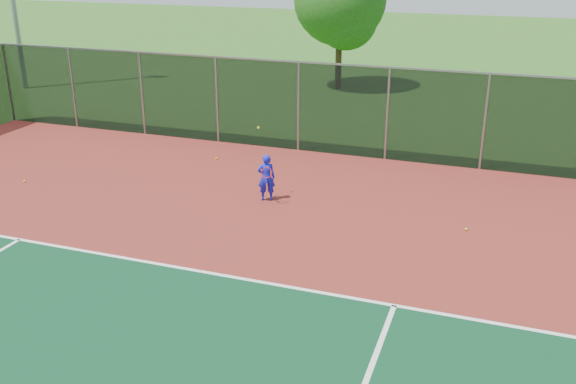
# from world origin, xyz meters

# --- Properties ---
(ground) EXTENTS (120.00, 120.00, 0.00)m
(ground) POSITION_xyz_m (0.00, 0.00, 0.00)
(ground) COLOR #295D1A
(ground) RESTS_ON ground
(court_apron) EXTENTS (30.00, 20.00, 0.02)m
(court_apron) POSITION_xyz_m (0.00, 2.00, 0.01)
(court_apron) COLOR maroon
(court_apron) RESTS_ON ground
(fence_back) EXTENTS (30.00, 0.06, 3.03)m
(fence_back) POSITION_xyz_m (0.00, 12.00, 1.56)
(fence_back) COLOR black
(fence_back) RESTS_ON court_apron
(tennis_player) EXTENTS (0.59, 0.65, 2.05)m
(tennis_player) POSITION_xyz_m (-2.36, 7.34, 0.68)
(tennis_player) COLOR #161CCF
(tennis_player) RESTS_ON court_apron
(practice_ball_0) EXTENTS (0.07, 0.07, 0.07)m
(practice_ball_0) POSITION_xyz_m (-5.18, 10.08, 0.06)
(practice_ball_0) COLOR #C8DD19
(practice_ball_0) RESTS_ON court_apron
(practice_ball_3) EXTENTS (0.07, 0.07, 0.07)m
(practice_ball_3) POSITION_xyz_m (3.01, 7.09, 0.06)
(practice_ball_3) COLOR #C8DD19
(practice_ball_3) RESTS_ON court_apron
(practice_ball_4) EXTENTS (0.07, 0.07, 0.07)m
(practice_ball_4) POSITION_xyz_m (-9.63, 6.28, 0.06)
(practice_ball_4) COLOR #C8DD19
(practice_ball_4) RESTS_ON court_apron
(tree_back_left) EXTENTS (4.35, 4.35, 6.39)m
(tree_back_left) POSITION_xyz_m (-4.29, 22.16, 4.01)
(tree_back_left) COLOR #342413
(tree_back_left) RESTS_ON ground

